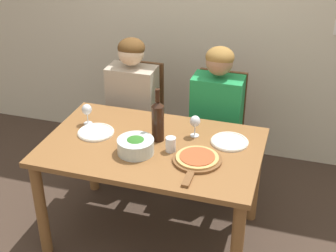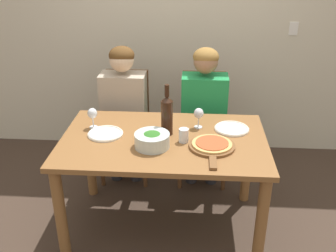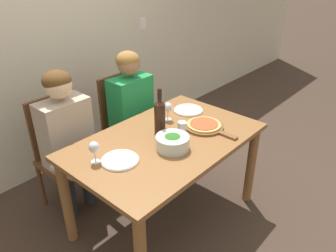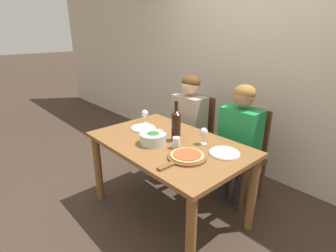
{
  "view_description": "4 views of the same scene",
  "coord_description": "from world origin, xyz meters",
  "px_view_note": "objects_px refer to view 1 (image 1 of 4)",
  "views": [
    {
      "loc": [
        0.87,
        -2.47,
        2.32
      ],
      "look_at": [
        0.09,
        0.06,
        0.88
      ],
      "focal_mm": 50.0,
      "sensor_mm": 36.0,
      "label": 1
    },
    {
      "loc": [
        0.2,
        -2.4,
        2.0
      ],
      "look_at": [
        0.03,
        0.04,
        0.83
      ],
      "focal_mm": 42.0,
      "sensor_mm": 36.0,
      "label": 2
    },
    {
      "loc": [
        -1.53,
        -1.38,
        1.95
      ],
      "look_at": [
        0.03,
        0.01,
        0.84
      ],
      "focal_mm": 35.0,
      "sensor_mm": 36.0,
      "label": 3
    },
    {
      "loc": [
        1.58,
        -1.43,
        1.7
      ],
      "look_at": [
        -0.02,
        0.01,
        0.9
      ],
      "focal_mm": 28.0,
      "sensor_mm": 36.0,
      "label": 4
    }
  ],
  "objects_px": {
    "wine_glass_left": "(87,110)",
    "chair_right": "(218,128)",
    "pizza_on_board": "(197,159)",
    "wine_glass_right": "(195,122)",
    "wine_bottle": "(158,120)",
    "person_woman": "(132,98)",
    "water_tumbler": "(171,144)",
    "dinner_plate_right": "(230,141)",
    "broccoli_bowl": "(136,146)",
    "dinner_plate_left": "(96,132)",
    "person_man": "(216,109)",
    "chair_left": "(138,117)"
  },
  "relations": [
    {
      "from": "person_man",
      "to": "dinner_plate_left",
      "type": "height_order",
      "value": "person_man"
    },
    {
      "from": "chair_left",
      "to": "broccoli_bowl",
      "type": "height_order",
      "value": "chair_left"
    },
    {
      "from": "chair_right",
      "to": "dinner_plate_left",
      "type": "distance_m",
      "value": 1.06
    },
    {
      "from": "water_tumbler",
      "to": "person_woman",
      "type": "bearing_deg",
      "value": 127.07
    },
    {
      "from": "chair_right",
      "to": "chair_left",
      "type": "bearing_deg",
      "value": 180.0
    },
    {
      "from": "wine_bottle",
      "to": "wine_glass_left",
      "type": "height_order",
      "value": "wine_bottle"
    },
    {
      "from": "broccoli_bowl",
      "to": "dinner_plate_right",
      "type": "xyz_separation_m",
      "value": [
        0.55,
        0.29,
        -0.04
      ]
    },
    {
      "from": "broccoli_bowl",
      "to": "water_tumbler",
      "type": "distance_m",
      "value": 0.22
    },
    {
      "from": "person_woman",
      "to": "wine_glass_right",
      "type": "relative_size",
      "value": 8.06
    },
    {
      "from": "wine_bottle",
      "to": "dinner_plate_left",
      "type": "relative_size",
      "value": 1.48
    },
    {
      "from": "wine_bottle",
      "to": "wine_glass_left",
      "type": "bearing_deg",
      "value": 173.05
    },
    {
      "from": "chair_right",
      "to": "wine_glass_right",
      "type": "xyz_separation_m",
      "value": [
        -0.05,
        -0.59,
        0.35
      ]
    },
    {
      "from": "chair_left",
      "to": "broccoli_bowl",
      "type": "relative_size",
      "value": 4.1
    },
    {
      "from": "person_man",
      "to": "broccoli_bowl",
      "type": "distance_m",
      "value": 0.87
    },
    {
      "from": "chair_left",
      "to": "person_man",
      "type": "bearing_deg",
      "value": -9.59
    },
    {
      "from": "chair_right",
      "to": "wine_glass_left",
      "type": "distance_m",
      "value": 1.1
    },
    {
      "from": "person_woman",
      "to": "wine_glass_left",
      "type": "relative_size",
      "value": 8.06
    },
    {
      "from": "wine_bottle",
      "to": "wine_glass_left",
      "type": "relative_size",
      "value": 2.42
    },
    {
      "from": "person_man",
      "to": "wine_glass_right",
      "type": "height_order",
      "value": "person_man"
    },
    {
      "from": "wine_bottle",
      "to": "wine_glass_right",
      "type": "xyz_separation_m",
      "value": [
        0.22,
        0.12,
        -0.04
      ]
    },
    {
      "from": "person_woman",
      "to": "wine_glass_left",
      "type": "height_order",
      "value": "person_woman"
    },
    {
      "from": "broccoli_bowl",
      "to": "person_woman",
      "type": "bearing_deg",
      "value": 112.64
    },
    {
      "from": "chair_left",
      "to": "wine_glass_right",
      "type": "bearing_deg",
      "value": -43.13
    },
    {
      "from": "pizza_on_board",
      "to": "wine_glass_right",
      "type": "distance_m",
      "value": 0.33
    },
    {
      "from": "chair_right",
      "to": "water_tumbler",
      "type": "bearing_deg",
      "value": -100.23
    },
    {
      "from": "chair_left",
      "to": "wine_glass_right",
      "type": "xyz_separation_m",
      "value": [
        0.63,
        -0.59,
        0.35
      ]
    },
    {
      "from": "dinner_plate_left",
      "to": "wine_glass_left",
      "type": "bearing_deg",
      "value": 135.35
    },
    {
      "from": "wine_glass_left",
      "to": "broccoli_bowl",
      "type": "bearing_deg",
      "value": -29.68
    },
    {
      "from": "pizza_on_board",
      "to": "wine_glass_right",
      "type": "height_order",
      "value": "wine_glass_right"
    },
    {
      "from": "chair_left",
      "to": "person_man",
      "type": "distance_m",
      "value": 0.73
    },
    {
      "from": "dinner_plate_right",
      "to": "broccoli_bowl",
      "type": "bearing_deg",
      "value": -151.72
    },
    {
      "from": "wine_glass_left",
      "to": "person_man",
      "type": "bearing_deg",
      "value": 33.24
    },
    {
      "from": "chair_left",
      "to": "water_tumbler",
      "type": "distance_m",
      "value": 1.03
    },
    {
      "from": "wine_glass_left",
      "to": "chair_right",
      "type": "bearing_deg",
      "value": 38.58
    },
    {
      "from": "dinner_plate_left",
      "to": "wine_glass_left",
      "type": "relative_size",
      "value": 1.64
    },
    {
      "from": "dinner_plate_right",
      "to": "wine_glass_left",
      "type": "bearing_deg",
      "value": -178.14
    },
    {
      "from": "dinner_plate_left",
      "to": "water_tumbler",
      "type": "distance_m",
      "value": 0.56
    },
    {
      "from": "wine_bottle",
      "to": "water_tumbler",
      "type": "relative_size",
      "value": 3.81
    },
    {
      "from": "chair_left",
      "to": "water_tumbler",
      "type": "height_order",
      "value": "chair_left"
    },
    {
      "from": "chair_left",
      "to": "wine_glass_right",
      "type": "distance_m",
      "value": 0.94
    },
    {
      "from": "person_woman",
      "to": "water_tumbler",
      "type": "height_order",
      "value": "person_woman"
    },
    {
      "from": "dinner_plate_left",
      "to": "wine_bottle",
      "type": "bearing_deg",
      "value": 5.85
    },
    {
      "from": "wine_bottle",
      "to": "dinner_plate_left",
      "type": "bearing_deg",
      "value": -174.15
    },
    {
      "from": "chair_left",
      "to": "person_woman",
      "type": "bearing_deg",
      "value": -90.0
    },
    {
      "from": "water_tumbler",
      "to": "dinner_plate_right",
      "type": "bearing_deg",
      "value": 31.66
    },
    {
      "from": "wine_bottle",
      "to": "person_woman",
      "type": "bearing_deg",
      "value": 124.74
    },
    {
      "from": "chair_right",
      "to": "broccoli_bowl",
      "type": "distance_m",
      "value": 1.02
    },
    {
      "from": "dinner_plate_right",
      "to": "wine_glass_left",
      "type": "xyz_separation_m",
      "value": [
        -1.0,
        -0.03,
        0.1
      ]
    },
    {
      "from": "chair_left",
      "to": "dinner_plate_left",
      "type": "xyz_separation_m",
      "value": [
        -0.02,
        -0.76,
        0.26
      ]
    },
    {
      "from": "person_woman",
      "to": "pizza_on_board",
      "type": "xyz_separation_m",
      "value": [
        0.73,
        -0.78,
        0.04
      ]
    }
  ]
}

